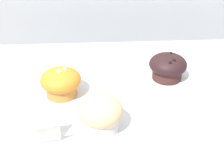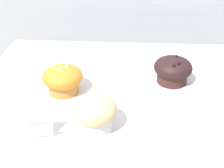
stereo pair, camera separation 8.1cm
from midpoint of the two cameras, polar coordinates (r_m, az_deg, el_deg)
name	(u,v)px [view 2 (the right image)]	position (r m, az deg, el deg)	size (l,w,h in m)	color
wall_back	(145,28)	(1.44, 7.78, 10.12)	(3.20, 0.10, 1.80)	#B2B7BC
muffin_front_center	(63,79)	(0.85, -6.30, 0.81)	(0.11, 0.11, 0.08)	#C7843A
muffin_back_left	(173,70)	(0.91, 13.57, 2.46)	(0.11, 0.11, 0.08)	#442520
muffin_back_right	(94,113)	(0.71, 0.01, -5.36)	(0.10, 0.10, 0.08)	white
price_card	(41,126)	(0.70, -9.64, -7.68)	(0.06, 0.05, 0.06)	white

